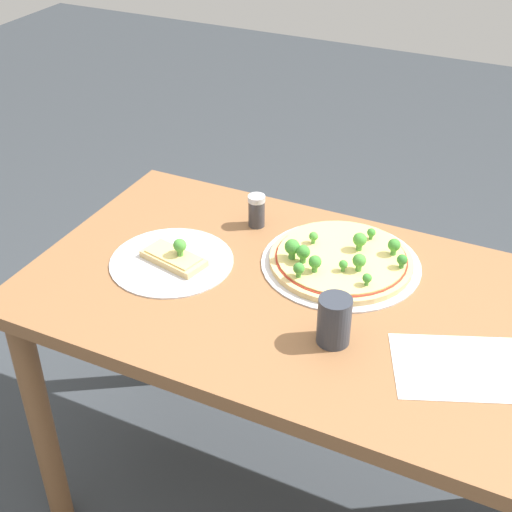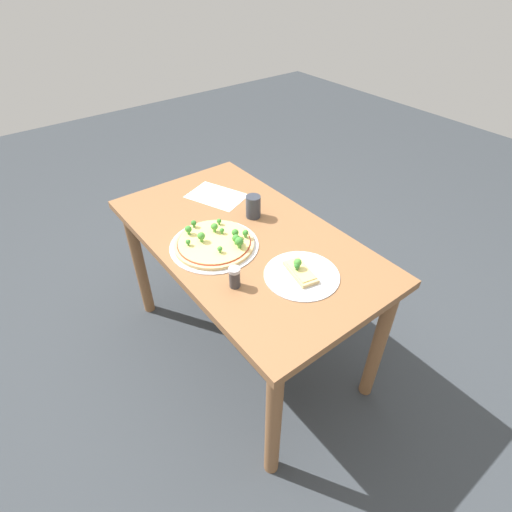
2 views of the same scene
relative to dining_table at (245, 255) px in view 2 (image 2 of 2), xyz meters
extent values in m
plane|color=#33383D|center=(0.00, 0.00, -0.63)|extent=(8.00, 8.00, 0.00)
cube|color=brown|center=(0.00, 0.00, 0.09)|extent=(1.27, 0.72, 0.04)
cylinder|color=brown|center=(-0.58, -0.30, -0.28)|extent=(0.06, 0.06, 0.70)
cylinder|color=brown|center=(0.58, -0.30, -0.28)|extent=(0.06, 0.06, 0.70)
cylinder|color=brown|center=(-0.58, 0.30, -0.28)|extent=(0.06, 0.06, 0.70)
cylinder|color=brown|center=(0.58, 0.30, -0.28)|extent=(0.06, 0.06, 0.70)
cylinder|color=silver|center=(0.02, 0.14, 0.11)|extent=(0.37, 0.37, 0.00)
cylinder|color=#DBB775|center=(0.02, 0.14, 0.12)|extent=(0.33, 0.33, 0.01)
cylinder|color=#A82D1E|center=(0.02, 0.14, 0.12)|extent=(0.31, 0.31, 0.00)
cylinder|color=#EACC75|center=(0.02, 0.14, 0.13)|extent=(0.30, 0.30, 0.00)
sphere|color=#3D8933|center=(-0.01, 0.05, 0.16)|extent=(0.03, 0.03, 0.03)
cylinder|color=#488E3A|center=(-0.01, 0.05, 0.14)|extent=(0.01, 0.01, 0.01)
sphere|color=#479338|center=(-0.06, 0.16, 0.15)|extent=(0.02, 0.02, 0.02)
cylinder|color=#51973E|center=(-0.06, 0.16, 0.13)|extent=(0.01, 0.01, 0.01)
sphere|color=#3D8933|center=(0.06, 0.24, 0.15)|extent=(0.02, 0.02, 0.02)
cylinder|color=#488E3A|center=(0.06, 0.24, 0.13)|extent=(0.01, 0.01, 0.01)
sphere|color=#3D8933|center=(0.13, 0.20, 0.16)|extent=(0.03, 0.03, 0.03)
cylinder|color=#488E3A|center=(0.13, 0.20, 0.14)|extent=(0.01, 0.01, 0.01)
sphere|color=#3D8933|center=(-0.05, 0.08, 0.16)|extent=(0.03, 0.03, 0.03)
cylinder|color=#488E3A|center=(-0.05, 0.08, 0.14)|extent=(0.01, 0.01, 0.01)
sphere|color=#3D8933|center=(0.11, 0.06, 0.15)|extent=(0.02, 0.02, 0.02)
cylinder|color=#488E3A|center=(0.11, 0.06, 0.13)|extent=(0.01, 0.01, 0.01)
sphere|color=#337A2D|center=(0.16, 0.15, 0.15)|extent=(0.02, 0.02, 0.02)
cylinder|color=#3F8136|center=(0.16, 0.15, 0.13)|extent=(0.01, 0.01, 0.01)
sphere|color=#479338|center=(0.08, 0.10, 0.16)|extent=(0.03, 0.03, 0.03)
cylinder|color=#51973E|center=(0.08, 0.10, 0.14)|extent=(0.01, 0.01, 0.01)
sphere|color=#479338|center=(0.05, 0.18, 0.16)|extent=(0.03, 0.03, 0.03)
cylinder|color=#51973E|center=(0.05, 0.18, 0.14)|extent=(0.01, 0.01, 0.01)
sphere|color=#3D8933|center=(-0.08, 0.08, 0.16)|extent=(0.04, 0.04, 0.04)
cylinder|color=#488E3A|center=(-0.08, 0.08, 0.14)|extent=(0.02, 0.02, 0.02)
sphere|color=#3D8933|center=(0.05, 0.08, 0.15)|extent=(0.02, 0.02, 0.02)
cylinder|color=#488E3A|center=(0.05, 0.08, 0.13)|extent=(0.01, 0.01, 0.01)
sphere|color=#3D8933|center=(-0.04, 0.02, 0.15)|extent=(0.03, 0.03, 0.03)
cylinder|color=#488E3A|center=(-0.04, 0.02, 0.14)|extent=(0.01, 0.01, 0.01)
cylinder|color=silver|center=(-0.34, -0.02, 0.11)|extent=(0.29, 0.29, 0.00)
cube|color=#DBB775|center=(-0.33, -0.02, 0.12)|extent=(0.17, 0.10, 0.02)
cube|color=#EACC75|center=(-0.33, -0.02, 0.13)|extent=(0.14, 0.09, 0.00)
sphere|color=#479338|center=(-0.32, -0.02, 0.16)|extent=(0.03, 0.03, 0.03)
cylinder|color=#51973E|center=(-0.32, -0.02, 0.14)|extent=(0.01, 0.01, 0.01)
sphere|color=#337A2D|center=(-0.32, -0.01, 0.15)|extent=(0.02, 0.02, 0.02)
cylinder|color=#3F8136|center=(-0.32, -0.01, 0.13)|extent=(0.01, 0.01, 0.01)
cylinder|color=#2D333D|center=(0.10, -0.12, 0.16)|extent=(0.07, 0.07, 0.10)
cylinder|color=#333338|center=(-0.23, 0.21, 0.14)|extent=(0.04, 0.04, 0.07)
cylinder|color=#B2B2B7|center=(-0.23, 0.21, 0.18)|extent=(0.04, 0.04, 0.01)
cube|color=white|center=(0.36, -0.09, 0.11)|extent=(0.32, 0.27, 0.00)
camera|label=1|loc=(0.43, -1.18, 1.05)|focal=50.00mm
camera|label=2|loc=(-1.13, 0.81, 1.12)|focal=28.00mm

